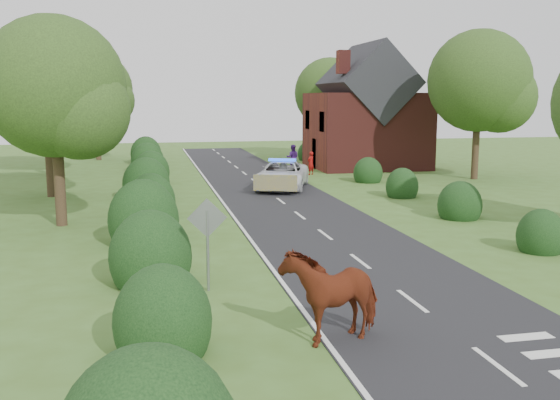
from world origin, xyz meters
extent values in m
plane|color=#446324|center=(0.00, 0.00, 0.00)|extent=(120.00, 120.00, 0.00)
cube|color=black|center=(0.00, 15.00, 0.01)|extent=(6.00, 70.00, 0.02)
cube|color=white|center=(0.00, -4.00, 0.03)|extent=(0.12, 1.80, 0.01)
cube|color=white|center=(0.00, 0.00, 0.03)|extent=(0.12, 1.80, 0.01)
cube|color=white|center=(0.00, 4.00, 0.03)|extent=(0.12, 1.80, 0.01)
cube|color=white|center=(0.00, 8.00, 0.03)|extent=(0.12, 1.80, 0.01)
cube|color=white|center=(0.00, 12.00, 0.03)|extent=(0.12, 1.80, 0.01)
cube|color=white|center=(0.00, 16.00, 0.03)|extent=(0.12, 1.80, 0.01)
cube|color=white|center=(0.00, 20.00, 0.03)|extent=(0.12, 1.80, 0.01)
cube|color=white|center=(0.00, 24.00, 0.03)|extent=(0.12, 1.80, 0.01)
cube|color=white|center=(0.00, 28.00, 0.03)|extent=(0.12, 1.80, 0.01)
cube|color=white|center=(0.00, 32.00, 0.03)|extent=(0.12, 1.80, 0.01)
cube|color=white|center=(0.00, 36.00, 0.03)|extent=(0.12, 1.80, 0.01)
cube|color=white|center=(0.00, 40.00, 0.03)|extent=(0.12, 1.80, 0.01)
cube|color=white|center=(0.00, 44.00, 0.03)|extent=(0.12, 1.80, 0.01)
cube|color=white|center=(0.00, 48.00, 0.03)|extent=(0.12, 1.80, 0.01)
cube|color=white|center=(-2.90, 15.00, 0.03)|extent=(0.12, 70.00, 0.01)
cube|color=white|center=(1.40, -3.70, 0.03)|extent=(1.20, 0.35, 0.01)
cube|color=white|center=(1.40, -2.80, 0.03)|extent=(1.20, 0.35, 0.01)
ellipsoid|color=black|center=(-6.30, -2.00, 0.66)|extent=(2.00, 2.10, 2.40)
ellipsoid|color=black|center=(-6.50, 3.00, 0.74)|extent=(2.30, 2.41, 2.70)
ellipsoid|color=black|center=(-6.70, 8.00, 0.83)|extent=(2.50, 2.62, 3.00)
ellipsoid|color=black|center=(-6.40, 13.00, 0.69)|extent=(2.10, 2.20, 2.50)
ellipsoid|color=black|center=(-6.60, 18.00, 0.77)|extent=(2.40, 2.52, 2.80)
ellipsoid|color=black|center=(-6.30, 24.00, 0.72)|extent=(2.20, 2.31, 2.60)
ellipsoid|color=black|center=(-6.50, 30.00, 0.74)|extent=(2.30, 2.41, 2.70)
ellipsoid|color=black|center=(-6.60, 36.00, 0.77)|extent=(2.40, 2.52, 2.80)
ellipsoid|color=black|center=(6.40, 4.00, 0.52)|extent=(1.60, 1.68, 1.90)
ellipsoid|color=black|center=(6.60, 10.00, 0.58)|extent=(1.90, 2.00, 2.10)
ellipsoid|color=black|center=(6.50, 16.00, 0.55)|extent=(1.70, 1.78, 2.00)
ellipsoid|color=black|center=(6.80, 22.00, 0.55)|extent=(1.80, 1.89, 2.00)
ellipsoid|color=black|center=(6.60, 36.00, 0.55)|extent=(1.70, 1.78, 2.00)
cylinder|color=#332316|center=(-10.00, 12.00, 1.98)|extent=(0.44, 0.44, 3.96)
sphere|color=#253918|center=(-10.00, 12.00, 5.58)|extent=(5.60, 5.60, 5.60)
sphere|color=#436B23|center=(-9.02, 11.44, 4.68)|extent=(3.92, 3.92, 3.92)
cylinder|color=#332316|center=(-11.50, 20.00, 1.87)|extent=(0.44, 0.44, 3.74)
sphere|color=#253918|center=(-11.50, 20.00, 5.27)|extent=(5.60, 5.60, 5.60)
sphere|color=#436B23|center=(-10.52, 19.44, 4.42)|extent=(3.92, 3.92, 3.92)
cylinder|color=#332316|center=(-13.00, 30.00, 2.42)|extent=(0.44, 0.44, 4.84)
sphere|color=#253918|center=(-13.00, 30.00, 6.82)|extent=(6.80, 6.80, 6.80)
sphere|color=#436B23|center=(-11.81, 29.32, 5.72)|extent=(4.76, 4.76, 4.76)
cylinder|color=#332316|center=(-10.50, 40.00, 2.09)|extent=(0.44, 0.44, 4.18)
sphere|color=#253918|center=(-10.50, 40.00, 5.89)|extent=(6.00, 6.00, 6.00)
sphere|color=#436B23|center=(-9.45, 39.40, 4.94)|extent=(4.20, 4.20, 4.20)
cylinder|color=#332316|center=(14.00, 22.00, 2.20)|extent=(0.44, 0.44, 4.40)
sphere|color=#253918|center=(14.00, 22.00, 6.20)|extent=(6.40, 6.40, 6.40)
sphere|color=#436B23|center=(15.12, 21.36, 5.20)|extent=(4.48, 4.48, 4.48)
cylinder|color=#332316|center=(9.00, 38.00, 1.98)|extent=(0.44, 0.44, 3.96)
sphere|color=#253918|center=(9.00, 38.00, 5.58)|extent=(6.00, 6.00, 6.00)
sphere|color=#436B23|center=(10.05, 37.40, 4.68)|extent=(4.20, 4.20, 4.20)
cylinder|color=gray|center=(-5.00, 2.00, 1.10)|extent=(0.08, 0.08, 2.20)
cube|color=gray|center=(-5.00, 2.00, 2.00)|extent=(1.06, 0.04, 1.06)
cube|color=maroon|center=(9.50, 30.00, 2.75)|extent=(8.00, 7.00, 5.50)
cube|color=black|center=(9.50, 30.00, 6.20)|extent=(5.94, 7.40, 5.94)
cube|color=maroon|center=(7.00, 28.00, 7.60)|extent=(0.80, 0.80, 1.60)
imported|color=maroon|center=(-2.71, -1.82, 0.84)|extent=(2.65, 1.94, 1.69)
imported|color=silver|center=(1.03, 20.40, 0.78)|extent=(4.35, 6.19, 1.57)
cube|color=yellow|center=(0.07, 17.72, 0.71)|extent=(2.22, 0.84, 0.86)
cube|color=blue|center=(1.03, 20.40, 1.65)|extent=(1.56, 0.79, 0.14)
imported|color=maroon|center=(4.30, 26.34, 0.78)|extent=(0.68, 0.63, 1.57)
imported|color=#3D1967|center=(3.68, 29.10, 0.93)|extent=(1.06, 0.93, 1.85)
camera|label=1|loc=(-6.49, -14.24, 5.14)|focal=40.00mm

